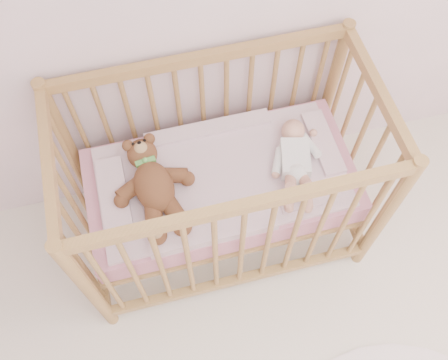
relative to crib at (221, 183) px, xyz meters
name	(u,v)px	position (x,y,z in m)	size (l,w,h in m)	color
crib	(221,183)	(0.00, 0.00, 0.00)	(1.36, 0.76, 1.00)	#B4864C
mattress	(221,185)	(0.00, 0.00, -0.01)	(1.22, 0.62, 0.13)	#C87D94
blanket	(221,177)	(0.00, 0.00, 0.06)	(1.10, 0.58, 0.06)	pink
baby	(296,156)	(0.34, -0.02, 0.14)	(0.23, 0.48, 0.12)	silver
teddy_bear	(154,186)	(-0.30, -0.02, 0.15)	(0.38, 0.53, 0.15)	brown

